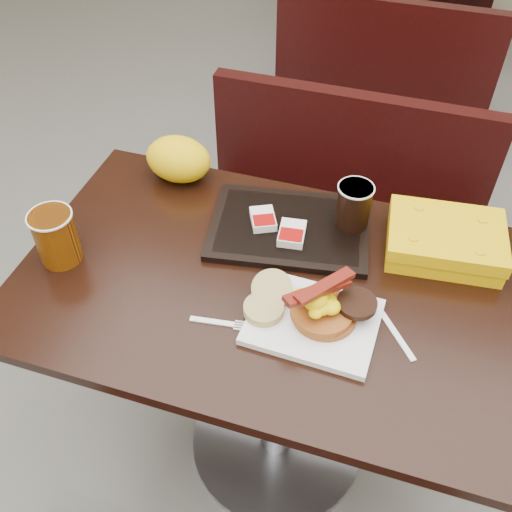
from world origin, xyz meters
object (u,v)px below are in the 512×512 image
(bench_near_n, at_px, (335,216))
(coffee_cup_near, at_px, (56,237))
(tray, at_px, (289,228))
(pancake_stack, at_px, (325,312))
(table_far, at_px, (406,0))
(knife, at_px, (395,332))
(platter, at_px, (313,322))
(hashbrown_sleeve_left, at_px, (263,219))
(coffee_cup_far, at_px, (354,205))
(hashbrown_sleeve_right, at_px, (292,233))
(clamshell, at_px, (445,240))
(fork, at_px, (212,322))
(bench_far_s, at_px, (387,59))
(paper_bag, at_px, (179,159))
(table_near, at_px, (280,378))

(bench_near_n, xyz_separation_m, coffee_cup_near, (-0.51, -0.77, 0.46))
(tray, bearing_deg, pancake_stack, -69.00)
(table_far, bearing_deg, tray, -90.89)
(table_far, bearing_deg, knife, -84.62)
(bench_near_n, distance_m, tray, 0.66)
(platter, height_order, tray, tray)
(tray, relative_size, hashbrown_sleeve_left, 4.94)
(coffee_cup_near, distance_m, hashbrown_sleeve_left, 0.48)
(platter, xyz_separation_m, coffee_cup_far, (0.02, 0.31, 0.07))
(knife, relative_size, hashbrown_sleeve_right, 1.86)
(bench_near_n, xyz_separation_m, clamshell, (0.32, -0.49, 0.43))
(platter, distance_m, fork, 0.21)
(bench_far_s, height_order, paper_bag, paper_bag)
(bench_far_s, bearing_deg, fork, -93.29)
(fork, bearing_deg, table_near, 43.63)
(fork, bearing_deg, paper_bag, 112.99)
(knife, bearing_deg, coffee_cup_near, -126.93)
(hashbrown_sleeve_left, distance_m, paper_bag, 0.30)
(table_near, xyz_separation_m, bench_far_s, (0.00, 1.90, -0.02))
(coffee_cup_near, bearing_deg, knife, 1.21)
(bench_near_n, relative_size, coffee_cup_near, 7.66)
(clamshell, height_order, paper_bag, paper_bag)
(bench_far_s, height_order, hashbrown_sleeve_left, hashbrown_sleeve_left)
(coffee_cup_far, distance_m, paper_bag, 0.48)
(platter, bearing_deg, knife, 12.05)
(bench_near_n, height_order, table_far, table_far)
(table_far, xyz_separation_m, platter, (0.08, -2.69, 0.38))
(hashbrown_sleeve_right, bearing_deg, paper_bag, 149.87)
(bench_near_n, relative_size, tray, 2.64)
(table_near, xyz_separation_m, clamshell, (0.32, 0.21, 0.41))
(coffee_cup_near, xyz_separation_m, fork, (0.40, -0.07, -0.06))
(clamshell, distance_m, paper_bag, 0.70)
(clamshell, bearing_deg, coffee_cup_near, -166.85)
(platter, xyz_separation_m, hashbrown_sleeve_right, (-0.11, 0.22, 0.02))
(table_near, distance_m, bench_near_n, 0.70)
(knife, relative_size, hashbrown_sleeve_left, 1.97)
(hashbrown_sleeve_left, bearing_deg, coffee_cup_near, -175.90)
(table_far, xyz_separation_m, clamshell, (0.32, -2.39, 0.41))
(bench_far_s, relative_size, fork, 7.59)
(table_near, relative_size, fork, 9.11)
(knife, height_order, coffee_cup_far, coffee_cup_far)
(table_far, xyz_separation_m, tray, (-0.04, -2.43, 0.38))
(table_near, bearing_deg, hashbrown_sleeve_left, 121.72)
(coffee_cup_near, height_order, fork, coffee_cup_near)
(table_far, xyz_separation_m, pancake_stack, (0.10, -2.67, 0.40))
(pancake_stack, bearing_deg, coffee_cup_far, 90.53)
(table_far, distance_m, pancake_stack, 2.70)
(tray, bearing_deg, knife, -47.74)
(hashbrown_sleeve_right, relative_size, coffee_cup_far, 0.74)
(knife, height_order, hashbrown_sleeve_right, hashbrown_sleeve_right)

